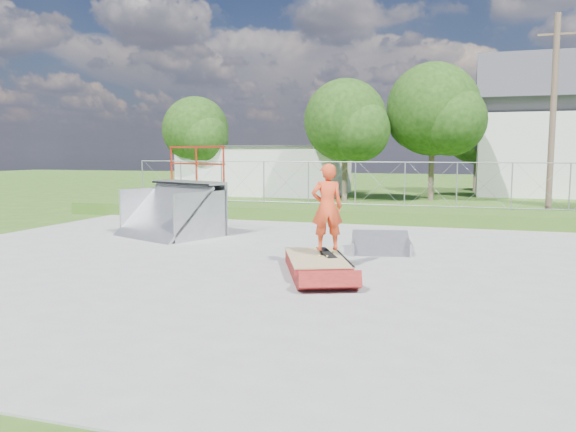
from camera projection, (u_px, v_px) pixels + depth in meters
name	position (u px, v px, depth m)	size (l,w,h in m)	color
ground	(272.00, 266.00, 13.26)	(120.00, 120.00, 0.00)	#305819
concrete_pad	(272.00, 265.00, 13.26)	(20.00, 16.00, 0.04)	gray
grass_berm	(350.00, 214.00, 22.24)	(24.00, 3.00, 0.50)	#305819
grind_box	(316.00, 265.00, 12.44)	(2.07, 2.78, 0.37)	maroon
quarter_pipe	(168.00, 192.00, 17.67)	(2.87, 2.43, 2.87)	#9C9FA4
flat_bank_ramp	(381.00, 244.00, 14.94)	(1.53, 1.63, 0.47)	#9C9FA4
skateboard	(327.00, 253.00, 12.58)	(0.22, 0.80, 0.02)	black
skater	(327.00, 210.00, 12.47)	(0.70, 0.46, 1.93)	#E4431F
concrete_stairs	(151.00, 206.00, 24.00)	(1.50, 1.60, 0.80)	gray
chain_link_fence	(355.00, 183.00, 23.06)	(20.00, 0.06, 1.80)	#91949A
utility_building_flat	(266.00, 171.00, 36.33)	(10.00, 6.00, 3.00)	silver
gable_house	(546.00, 134.00, 34.79)	(8.40, 6.08, 8.94)	silver
utility_pole	(553.00, 118.00, 21.95)	(0.24, 0.24, 8.00)	brown
tree_left_near	(349.00, 123.00, 30.21)	(4.76, 4.48, 6.65)	brown
tree_center	(438.00, 112.00, 30.66)	(5.44, 5.12, 7.60)	brown
tree_left_far	(198.00, 132.00, 35.14)	(4.42, 4.16, 6.18)	brown
tree_back_mid	(480.00, 138.00, 37.70)	(4.08, 3.84, 5.70)	brown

